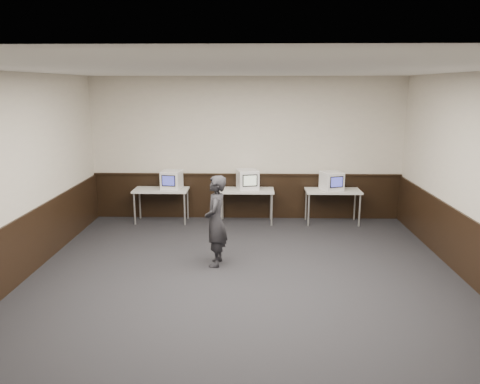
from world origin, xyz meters
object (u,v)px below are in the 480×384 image
(desk_center, at_px, (247,193))
(emac_center, at_px, (248,179))
(desk_left, at_px, (161,192))
(desk_right, at_px, (333,193))
(person, at_px, (216,221))
(emac_left, at_px, (172,180))
(emac_right, at_px, (332,181))

(desk_center, distance_m, emac_center, 0.29)
(desk_left, bearing_deg, desk_right, 0.00)
(desk_right, xyz_separation_m, person, (-2.39, -2.55, 0.10))
(desk_left, xyz_separation_m, person, (1.41, -2.55, 0.10))
(desk_left, bearing_deg, emac_center, 1.18)
(emac_left, distance_m, emac_right, 3.52)
(desk_center, height_order, emac_right, emac_right)
(emac_left, bearing_deg, person, -56.61)
(desk_left, relative_size, desk_center, 1.00)
(desk_right, distance_m, emac_center, 1.90)
(desk_right, distance_m, emac_left, 3.57)
(desk_right, height_order, emac_center, emac_center)
(emac_right, bearing_deg, desk_center, 160.51)
(desk_left, relative_size, emac_right, 2.22)
(desk_left, height_order, person, person)
(person, bearing_deg, emac_center, 172.17)
(desk_center, relative_size, desk_right, 1.00)
(emac_left, height_order, emac_center, emac_center)
(desk_right, bearing_deg, person, -133.12)
(emac_left, height_order, person, person)
(emac_right, bearing_deg, desk_right, 14.40)
(desk_center, xyz_separation_m, emac_left, (-1.66, 0.03, 0.28))
(desk_right, xyz_separation_m, emac_left, (-3.56, 0.03, 0.28))
(emac_left, relative_size, emac_center, 0.90)
(emac_center, bearing_deg, emac_left, 166.80)
(desk_left, xyz_separation_m, emac_left, (0.24, 0.03, 0.28))
(desk_left, height_order, desk_right, same)
(emac_left, bearing_deg, desk_right, 8.46)
(emac_center, height_order, emac_right, emac_center)
(person, bearing_deg, emac_right, 140.39)
(desk_right, height_order, emac_left, emac_left)
(person, bearing_deg, desk_right, 140.20)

